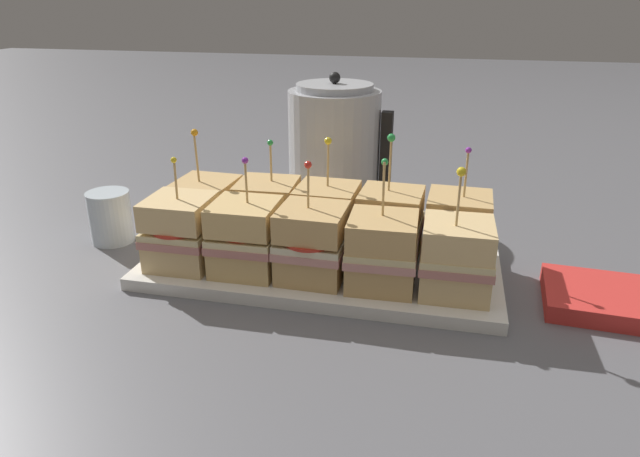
{
  "coord_description": "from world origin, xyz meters",
  "views": [
    {
      "loc": [
        0.17,
        -0.73,
        0.39
      ],
      "look_at": [
        0.0,
        0.0,
        0.07
      ],
      "focal_mm": 32.0,
      "sensor_mm": 36.0,
      "label": 1
    }
  ],
  "objects_px": {
    "sandwich_front_far_right": "(456,258)",
    "sandwich_back_left": "(268,213)",
    "sandwich_back_right": "(390,224)",
    "sandwich_back_far_right": "(457,229)",
    "sandwich_front_far_left": "(181,232)",
    "kettle_steel": "(335,149)",
    "serving_platter": "(320,268)",
    "sandwich_front_center": "(312,243)",
    "sandwich_front_left": "(246,237)",
    "sandwich_back_center": "(327,219)",
    "sandwich_back_far_left": "(208,210)",
    "napkin_stack": "(595,297)",
    "drinking_glass": "(110,217)",
    "sandwich_front_right": "(382,252)"
  },
  "relations": [
    {
      "from": "sandwich_back_right",
      "to": "napkin_stack",
      "type": "bearing_deg",
      "value": -11.46
    },
    {
      "from": "sandwich_front_center",
      "to": "sandwich_back_center",
      "type": "distance_m",
      "value": 0.09
    },
    {
      "from": "sandwich_front_left",
      "to": "sandwich_front_far_right",
      "type": "xyz_separation_m",
      "value": [
        0.29,
        0.0,
        -0.0
      ]
    },
    {
      "from": "serving_platter",
      "to": "napkin_stack",
      "type": "xyz_separation_m",
      "value": [
        0.37,
        -0.01,
        0.0
      ]
    },
    {
      "from": "sandwich_front_far_left",
      "to": "sandwich_front_right",
      "type": "xyz_separation_m",
      "value": [
        0.29,
        0.0,
        -0.0
      ]
    },
    {
      "from": "sandwich_front_far_right",
      "to": "sandwich_back_far_right",
      "type": "height_order",
      "value": "same"
    },
    {
      "from": "sandwich_back_center",
      "to": "drinking_glass",
      "type": "bearing_deg",
      "value": -178.58
    },
    {
      "from": "sandwich_front_center",
      "to": "sandwich_back_left",
      "type": "height_order",
      "value": "same"
    },
    {
      "from": "sandwich_back_right",
      "to": "sandwich_back_far_right",
      "type": "distance_m",
      "value": 0.1
    },
    {
      "from": "sandwich_front_right",
      "to": "sandwich_back_far_left",
      "type": "relative_size",
      "value": 0.98
    },
    {
      "from": "sandwich_front_left",
      "to": "serving_platter",
      "type": "bearing_deg",
      "value": 26.48
    },
    {
      "from": "sandwich_front_right",
      "to": "kettle_steel",
      "type": "xyz_separation_m",
      "value": [
        -0.13,
        0.32,
        0.05
      ]
    },
    {
      "from": "sandwich_back_center",
      "to": "kettle_steel",
      "type": "relative_size",
      "value": 0.68
    },
    {
      "from": "sandwich_back_left",
      "to": "napkin_stack",
      "type": "xyz_separation_m",
      "value": [
        0.47,
        -0.06,
        -0.06
      ]
    },
    {
      "from": "sandwich_back_left",
      "to": "napkin_stack",
      "type": "height_order",
      "value": "sandwich_back_left"
    },
    {
      "from": "sandwich_back_center",
      "to": "sandwich_back_far_right",
      "type": "bearing_deg",
      "value": 0.59
    },
    {
      "from": "sandwich_back_left",
      "to": "serving_platter",
      "type": "bearing_deg",
      "value": -27.45
    },
    {
      "from": "sandwich_front_far_left",
      "to": "sandwich_back_far_left",
      "type": "bearing_deg",
      "value": 90.63
    },
    {
      "from": "sandwich_back_right",
      "to": "sandwich_back_far_right",
      "type": "height_order",
      "value": "sandwich_back_right"
    },
    {
      "from": "sandwich_front_far_left",
      "to": "sandwich_front_far_right",
      "type": "relative_size",
      "value": 0.93
    },
    {
      "from": "sandwich_front_far_right",
      "to": "sandwich_back_left",
      "type": "xyz_separation_m",
      "value": [
        -0.29,
        0.1,
        0.0
      ]
    },
    {
      "from": "serving_platter",
      "to": "sandwich_back_right",
      "type": "height_order",
      "value": "sandwich_back_right"
    },
    {
      "from": "sandwich_back_far_right",
      "to": "napkin_stack",
      "type": "bearing_deg",
      "value": -18.16
    },
    {
      "from": "sandwich_front_right",
      "to": "sandwich_back_far_left",
      "type": "distance_m",
      "value": 0.3
    },
    {
      "from": "sandwich_front_right",
      "to": "sandwich_back_left",
      "type": "bearing_deg",
      "value": 152.86
    },
    {
      "from": "sandwich_front_far_left",
      "to": "sandwich_back_far_right",
      "type": "xyz_separation_m",
      "value": [
        0.38,
        0.1,
        0.0
      ]
    },
    {
      "from": "serving_platter",
      "to": "sandwich_back_far_right",
      "type": "relative_size",
      "value": 3.0
    },
    {
      "from": "sandwich_front_right",
      "to": "sandwich_front_far_right",
      "type": "distance_m",
      "value": 0.1
    },
    {
      "from": "sandwich_front_center",
      "to": "sandwich_back_far_left",
      "type": "distance_m",
      "value": 0.21
    },
    {
      "from": "sandwich_front_left",
      "to": "sandwich_front_far_right",
      "type": "relative_size",
      "value": 0.96
    },
    {
      "from": "sandwich_front_left",
      "to": "sandwich_back_center",
      "type": "xyz_separation_m",
      "value": [
        0.1,
        0.09,
        0.0
      ]
    },
    {
      "from": "sandwich_front_far_left",
      "to": "napkin_stack",
      "type": "distance_m",
      "value": 0.57
    },
    {
      "from": "kettle_steel",
      "to": "sandwich_front_far_left",
      "type": "bearing_deg",
      "value": -116.16
    },
    {
      "from": "sandwich_front_center",
      "to": "sandwich_back_left",
      "type": "relative_size",
      "value": 1.0
    },
    {
      "from": "sandwich_front_far_left",
      "to": "napkin_stack",
      "type": "height_order",
      "value": "sandwich_front_far_left"
    },
    {
      "from": "sandwich_back_far_left",
      "to": "sandwich_back_right",
      "type": "relative_size",
      "value": 0.97
    },
    {
      "from": "sandwich_back_far_left",
      "to": "sandwich_front_far_left",
      "type": "bearing_deg",
      "value": -89.37
    },
    {
      "from": "sandwich_front_far_left",
      "to": "napkin_stack",
      "type": "bearing_deg",
      "value": 3.9
    },
    {
      "from": "sandwich_front_center",
      "to": "sandwich_back_far_left",
      "type": "relative_size",
      "value": 0.92
    },
    {
      "from": "sandwich_back_right",
      "to": "drinking_glass",
      "type": "distance_m",
      "value": 0.46
    },
    {
      "from": "sandwich_back_right",
      "to": "drinking_glass",
      "type": "relative_size",
      "value": 2.14
    },
    {
      "from": "sandwich_front_far_left",
      "to": "sandwich_front_right",
      "type": "bearing_deg",
      "value": 0.26
    },
    {
      "from": "sandwich_front_far_left",
      "to": "kettle_steel",
      "type": "height_order",
      "value": "kettle_steel"
    },
    {
      "from": "sandwich_front_center",
      "to": "sandwich_front_far_right",
      "type": "xyz_separation_m",
      "value": [
        0.19,
        0.0,
        -0.0
      ]
    },
    {
      "from": "serving_platter",
      "to": "sandwich_front_center",
      "type": "bearing_deg",
      "value": -90.6
    },
    {
      "from": "sandwich_front_far_left",
      "to": "sandwich_back_center",
      "type": "xyz_separation_m",
      "value": [
        0.19,
        0.1,
        0.0
      ]
    },
    {
      "from": "serving_platter",
      "to": "sandwich_front_far_left",
      "type": "height_order",
      "value": "sandwich_front_far_left"
    },
    {
      "from": "sandwich_front_right",
      "to": "sandwich_front_far_right",
      "type": "relative_size",
      "value": 1.01
    },
    {
      "from": "serving_platter",
      "to": "sandwich_back_far_right",
      "type": "xyz_separation_m",
      "value": [
        0.19,
        0.05,
        0.06
      ]
    },
    {
      "from": "sandwich_back_right",
      "to": "sandwich_front_left",
      "type": "bearing_deg",
      "value": -153.93
    }
  ]
}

